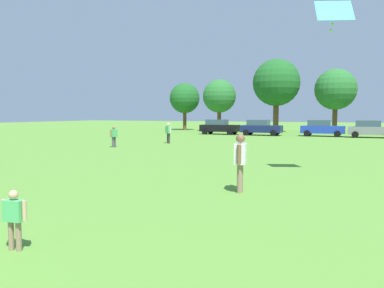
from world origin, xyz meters
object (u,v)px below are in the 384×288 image
(child_kite_flyer, at_px, (14,215))
(tree_far_left, at_px, (185,98))
(bystander_midfield, at_px, (114,135))
(adult_bystander, at_px, (240,158))
(parked_car_gray_3, at_px, (371,129))
(parked_car_navy_1, at_px, (261,127))
(tree_right, at_px, (336,90))
(kite, at_px, (334,12))
(parked_car_blue_2, at_px, (322,128))
(tree_left, at_px, (219,96))
(bystander_near_trees, at_px, (168,131))
(tree_center, at_px, (276,83))
(parked_car_black_0, at_px, (219,127))

(child_kite_flyer, distance_m, tree_far_left, 49.36)
(child_kite_flyer, relative_size, bystander_midfield, 0.71)
(adult_bystander, relative_size, parked_car_gray_3, 0.41)
(parked_car_navy_1, distance_m, tree_right, 12.46)
(kite, bearing_deg, parked_car_blue_2, 95.80)
(adult_bystander, xyz_separation_m, tree_right, (0.18, 39.71, 4.24))
(parked_car_blue_2, xyz_separation_m, tree_left, (-13.64, 6.65, 3.77))
(bystander_near_trees, bearing_deg, tree_center, 116.97)
(parked_car_gray_3, distance_m, tree_far_left, 25.92)
(tree_center, bearing_deg, tree_right, 12.50)
(child_kite_flyer, xyz_separation_m, parked_car_blue_2, (1.59, 37.48, 0.23))
(parked_car_black_0, xyz_separation_m, tree_center, (4.86, 7.62, 5.33))
(child_kite_flyer, xyz_separation_m, kite, (4.35, 10.34, 5.35))
(bystander_near_trees, xyz_separation_m, tree_left, (-3.46, 21.55, 3.66))
(bystander_near_trees, bearing_deg, tree_right, 102.36)
(kite, distance_m, parked_car_black_0, 30.40)
(parked_car_navy_1, height_order, parked_car_gray_3, same)
(tree_far_left, relative_size, tree_left, 0.98)
(tree_right, bearing_deg, parked_car_navy_1, -126.45)
(parked_car_black_0, xyz_separation_m, parked_car_navy_1, (4.85, -0.22, 0.00))
(parked_car_black_0, height_order, tree_center, tree_center)
(parked_car_blue_2, height_order, tree_left, tree_left)
(child_kite_flyer, distance_m, adult_bystander, 6.71)
(tree_far_left, bearing_deg, kite, -57.96)
(bystander_midfield, bearing_deg, tree_right, -18.37)
(parked_car_blue_2, bearing_deg, child_kite_flyer, -92.44)
(bystander_near_trees, bearing_deg, parked_car_gray_3, 81.31)
(tree_left, bearing_deg, bystander_near_trees, -80.89)
(bystander_midfield, bearing_deg, kite, -111.00)
(tree_right, bearing_deg, tree_center, -167.50)
(child_kite_flyer, bearing_deg, parked_car_blue_2, 79.96)
(child_kite_flyer, distance_m, bystander_near_trees, 24.16)
(adult_bystander, distance_m, tree_left, 40.50)
(bystander_midfield, xyz_separation_m, parked_car_blue_2, (12.05, 19.60, -0.03))
(child_kite_flyer, distance_m, kite, 12.43)
(parked_car_gray_3, bearing_deg, parked_car_navy_1, -178.98)
(parked_car_navy_1, bearing_deg, bystander_midfield, -107.21)
(parked_car_blue_2, distance_m, tree_left, 15.63)
(child_kite_flyer, distance_m, parked_car_blue_2, 37.51)
(kite, bearing_deg, adult_bystander, -119.44)
(tree_center, bearing_deg, parked_car_gray_3, -35.31)
(kite, xyz_separation_m, tree_left, (-16.40, 33.79, -1.35))
(parked_car_black_0, height_order, tree_right, tree_right)
(adult_bystander, bearing_deg, tree_center, 179.20)
(tree_right, bearing_deg, bystander_midfield, -114.34)
(bystander_midfield, xyz_separation_m, kite, (14.81, -7.54, 5.09))
(bystander_midfield, distance_m, parked_car_navy_1, 19.70)
(parked_car_navy_1, bearing_deg, bystander_near_trees, -105.64)
(parked_car_black_0, distance_m, tree_center, 10.49)
(parked_car_navy_1, bearing_deg, tree_center, 89.89)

